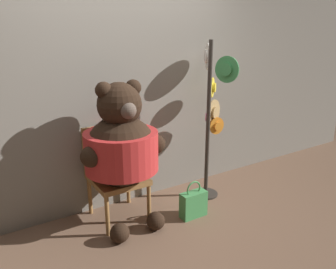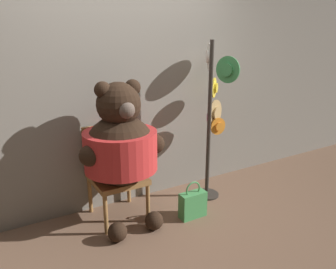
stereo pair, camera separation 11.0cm
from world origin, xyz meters
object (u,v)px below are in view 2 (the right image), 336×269
chair (114,169)px  handbag_on_ground (193,204)px  hat_display_rack (213,110)px  teddy_bear (121,146)px

chair → handbag_on_ground: size_ratio=2.36×
hat_display_rack → handbag_on_ground: (-0.48, -0.33, -0.85)m
teddy_bear → hat_display_rack: size_ratio=0.80×
teddy_bear → handbag_on_ground: bearing=-25.6°
chair → handbag_on_ground: bearing=-36.3°
hat_display_rack → handbag_on_ground: bearing=-144.9°
chair → handbag_on_ground: chair is taller
hat_display_rack → handbag_on_ground: hat_display_rack is taller
chair → teddy_bear: bearing=-84.0°
chair → hat_display_rack: hat_display_rack is taller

